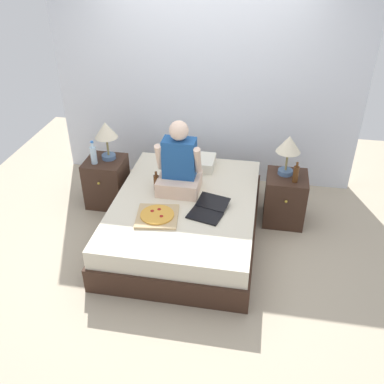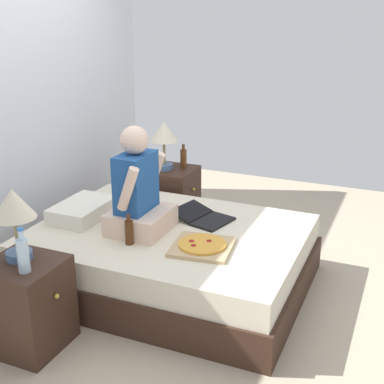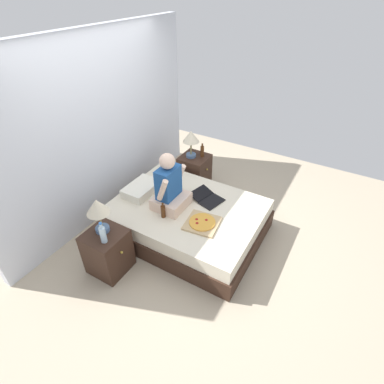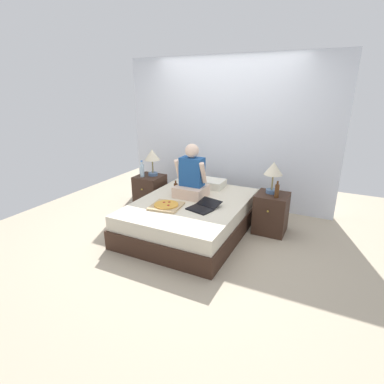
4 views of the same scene
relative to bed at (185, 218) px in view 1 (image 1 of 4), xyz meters
name	(u,v)px [view 1 (image 1 of 4)]	position (x,y,z in m)	size (l,w,h in m)	color
ground_plane	(185,235)	(0.00, 0.00, -0.23)	(5.72, 5.72, 0.00)	tan
wall_back	(206,83)	(0.00, 1.36, 1.02)	(3.72, 0.12, 2.50)	silver
bed	(185,218)	(0.00, 0.00, 0.00)	(1.50, 2.00, 0.46)	#382319
nightstand_left	(107,181)	(-1.04, 0.48, 0.06)	(0.44, 0.47, 0.57)	#382319
lamp_on_left_nightstand	(106,133)	(-1.00, 0.53, 0.67)	(0.26, 0.26, 0.45)	#4C6B93
water_bottle	(94,155)	(-1.12, 0.39, 0.46)	(0.07, 0.07, 0.28)	silver
nightstand_right	(285,199)	(1.04, 0.48, 0.06)	(0.44, 0.47, 0.57)	#382319
lamp_on_right_nightstand	(289,147)	(1.01, 0.53, 0.67)	(0.26, 0.26, 0.45)	#4C6B93
beer_bottle	(296,174)	(1.11, 0.38, 0.44)	(0.06, 0.06, 0.23)	#512D14
pillow	(192,162)	(-0.05, 0.72, 0.29)	(0.52, 0.34, 0.12)	silver
person_seated	(179,166)	(-0.10, 0.20, 0.52)	(0.47, 0.40, 0.78)	beige
laptop	(208,211)	(0.26, -0.18, 0.25)	(0.41, 0.48, 0.07)	black
pizza_box	(157,216)	(-0.21, -0.35, 0.25)	(0.45, 0.45, 0.04)	tan
beer_bottle_on_bed	(156,182)	(-0.34, 0.15, 0.32)	(0.06, 0.06, 0.22)	#4C2811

